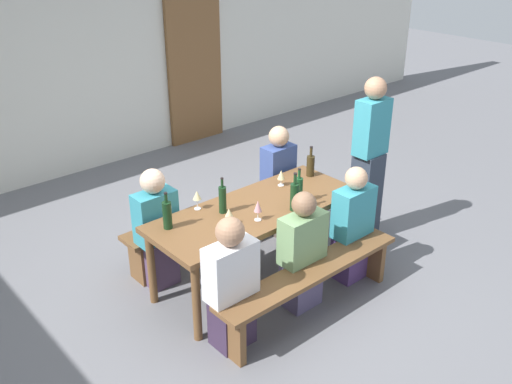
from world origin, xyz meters
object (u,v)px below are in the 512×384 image
object	(u,v)px
bench_far	(210,219)
wine_glass_0	(281,175)
wine_bottle_1	(299,190)
wine_bottle_2	(223,199)
wooden_door	(195,70)
seated_guest_far_0	(157,230)
wine_bottle_3	(167,215)
wine_bottle_4	(295,196)
seated_guest_far_1	(278,182)
standing_host	(369,162)
tasting_table	(256,216)
wine_glass_1	(197,196)
seated_guest_near_1	(302,254)
bench_near	(311,279)
seated_guest_near_0	(231,286)
wine_glass_3	(258,207)
wine_glass_2	(229,213)
wine_bottle_0	(311,165)
seated_guest_near_2	(352,227)

from	to	relation	value
bench_far	wine_glass_0	size ratio (longest dim) A/B	11.78
wine_bottle_1	wine_bottle_2	world-z (taller)	same
wooden_door	seated_guest_far_0	world-z (taller)	wooden_door
wine_bottle_2	wine_bottle_3	bearing A→B (deg)	170.85
wine_bottle_4	seated_guest_far_1	world-z (taller)	seated_guest_far_1
standing_host	wine_bottle_3	bearing A→B (deg)	-9.09
tasting_table	wine_bottle_1	world-z (taller)	wine_bottle_1
wine_bottle_2	wine_bottle_3	xyz separation A→B (m)	(-0.51, 0.08, -0.00)
tasting_table	wine_glass_1	size ratio (longest dim) A/B	11.34
standing_host	wine_bottle_2	bearing A→B (deg)	-9.07
wine_bottle_1	seated_guest_near_1	size ratio (longest dim) A/B	0.31
bench_near	seated_guest_far_1	world-z (taller)	seated_guest_far_1
wine_glass_0	seated_guest_near_0	distance (m)	1.43
seated_guest_near_1	seated_guest_far_1	distance (m)	1.30
seated_guest_far_0	wine_bottle_2	bearing A→B (deg)	45.10
tasting_table	seated_guest_near_1	bearing A→B (deg)	-85.58
wine_bottle_1	wine_bottle_2	bearing A→B (deg)	154.79
wine_bottle_3	seated_guest_near_0	xyz separation A→B (m)	(0.06, -0.74, -0.34)
wooden_door	seated_guest_far_0	xyz separation A→B (m)	(-2.47, -2.81, -0.50)
tasting_table	wine_bottle_4	xyz separation A→B (m)	(0.22, -0.25, 0.21)
bench_far	wine_glass_1	bearing A→B (deg)	-137.17
tasting_table	wine_glass_3	world-z (taller)	wine_glass_3
wine_glass_0	standing_host	world-z (taller)	standing_host
wine_glass_0	seated_guest_near_0	world-z (taller)	seated_guest_near_0
wine_glass_0	wine_glass_1	distance (m)	0.89
wine_glass_2	standing_host	world-z (taller)	standing_host
tasting_table	wine_glass_3	size ratio (longest dim) A/B	10.80
wine_bottle_0	wine_glass_1	world-z (taller)	wine_bottle_0
wine_bottle_4	wine_glass_1	xyz separation A→B (m)	(-0.62, 0.57, -0.00)
wine_bottle_0	seated_guest_far_1	bearing A→B (deg)	100.70
seated_guest_far_1	wine_glass_3	bearing A→B (deg)	-51.72
wine_glass_0	seated_guest_far_1	xyz separation A→B (m)	(0.30, 0.35, -0.29)
wine_bottle_3	wine_bottle_0	bearing A→B (deg)	-1.47
wine_glass_0	seated_guest_far_1	world-z (taller)	seated_guest_far_1
wine_glass_0	seated_guest_near_2	distance (m)	0.82
seated_guest_near_0	seated_guest_near_1	distance (m)	0.76
wine_bottle_4	seated_guest_near_0	bearing A→B (deg)	-163.15
wine_bottle_0	wine_bottle_1	xyz separation A→B (m)	(-0.50, -0.33, 0.01)
wine_glass_1	seated_guest_near_2	bearing A→B (deg)	-38.10
bench_near	wine_bottle_2	bearing A→B (deg)	108.91
tasting_table	bench_far	world-z (taller)	tasting_table
wine_glass_0	seated_guest_near_2	world-z (taller)	seated_guest_near_2
wine_bottle_1	wine_glass_3	world-z (taller)	wine_bottle_1
wine_glass_2	wine_glass_3	size ratio (longest dim) A/B	0.83
wine_bottle_3	seated_guest_near_1	xyz separation A→B (m)	(0.83, -0.74, -0.37)
bench_far	wine_glass_0	bearing A→B (deg)	-46.68
bench_near	wine_glass_1	xyz separation A→B (m)	(-0.40, 1.00, 0.53)
wine_bottle_0	standing_host	distance (m)	0.60
wine_glass_3	standing_host	size ratio (longest dim) A/B	0.11
bench_far	seated_guest_near_0	bearing A→B (deg)	-120.43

